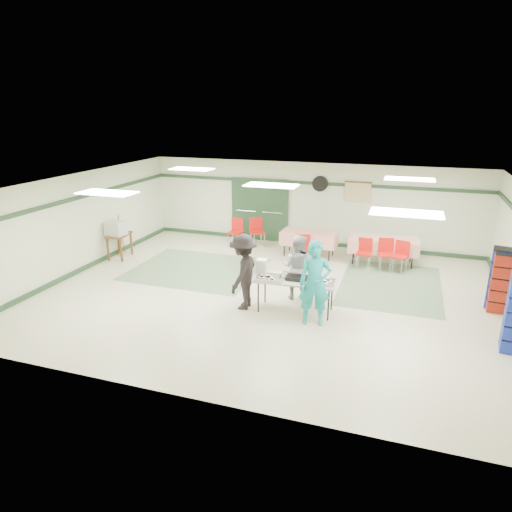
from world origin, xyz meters
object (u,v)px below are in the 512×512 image
(volunteer_dark, at_px, (243,272))
(chair_d, at_px, (304,245))
(volunteer_teal, at_px, (315,284))
(broom, at_px, (122,234))
(serving_table, at_px, (296,281))
(dining_table_a, at_px, (383,244))
(chair_loose_a, at_px, (257,229))
(volunteer_grey, at_px, (298,267))
(chair_loose_b, at_px, (236,229))
(chair_a, at_px, (386,251))
(crate_stack_red, at_px, (501,282))
(chair_c, at_px, (401,253))
(printer_table, at_px, (119,238))
(office_printer, at_px, (116,228))
(dining_table_b, at_px, (309,238))
(crate_stack_blue_a, at_px, (499,278))
(chair_b, at_px, (364,250))

(volunteer_dark, bearing_deg, chair_d, 171.03)
(volunteer_teal, relative_size, broom, 1.44)
(serving_table, distance_m, dining_table_a, 4.36)
(volunteer_teal, distance_m, chair_loose_a, 5.81)
(volunteer_grey, relative_size, chair_loose_b, 1.72)
(chair_a, distance_m, crate_stack_red, 3.27)
(chair_a, relative_size, chair_c, 1.04)
(printer_table, bearing_deg, chair_c, 2.22)
(office_printer, bearing_deg, dining_table_b, 23.56)
(dining_table_a, relative_size, dining_table_b, 1.19)
(volunteer_dark, distance_m, broom, 5.48)
(volunteer_teal, bearing_deg, crate_stack_blue_a, 17.06)
(chair_loose_b, bearing_deg, crate_stack_blue_a, -13.90)
(volunteer_dark, bearing_deg, chair_loose_a, -165.07)
(volunteer_dark, relative_size, dining_table_a, 0.86)
(volunteer_teal, height_order, crate_stack_blue_a, volunteer_teal)
(volunteer_dark, relative_size, crate_stack_red, 1.26)
(volunteer_grey, xyz_separation_m, dining_table_b, (-0.44, 3.33, -0.22))
(volunteer_grey, bearing_deg, crate_stack_blue_a, -157.57)
(serving_table, bearing_deg, office_printer, 159.78)
(volunteer_grey, distance_m, crate_stack_blue_a, 4.56)
(dining_table_b, bearing_deg, chair_loose_a, 167.66)
(chair_a, height_order, printer_table, chair_a)
(dining_table_b, height_order, chair_a, chair_a)
(chair_loose_b, distance_m, office_printer, 3.80)
(volunteer_dark, distance_m, office_printer, 5.25)
(chair_d, bearing_deg, dining_table_b, 68.16)
(volunteer_dark, distance_m, chair_a, 4.70)
(dining_table_a, height_order, chair_c, chair_c)
(chair_loose_b, xyz_separation_m, broom, (-2.99, -2.05, 0.09))
(serving_table, height_order, office_printer, office_printer)
(chair_a, bearing_deg, office_printer, -179.42)
(chair_c, xyz_separation_m, printer_table, (-8.12, -1.44, 0.10))
(chair_loose_a, relative_size, office_printer, 1.82)
(dining_table_b, distance_m, chair_b, 1.82)
(chair_a, bearing_deg, dining_table_b, 155.59)
(serving_table, xyz_separation_m, broom, (-6.06, 2.28, -0.06))
(volunteer_teal, xyz_separation_m, printer_table, (-6.50, 2.51, -0.28))
(chair_b, relative_size, broom, 0.68)
(broom, bearing_deg, chair_a, 19.35)
(dining_table_b, bearing_deg, printer_table, -157.53)
(office_printer, bearing_deg, printer_table, 92.16)
(chair_loose_b, relative_size, crate_stack_blue_a, 0.65)
(crate_stack_red, distance_m, broom, 10.41)
(dining_table_a, distance_m, chair_b, 0.74)
(crate_stack_blue_a, xyz_separation_m, broom, (-10.38, 0.60, -0.05))
(chair_a, distance_m, chair_loose_b, 4.90)
(printer_table, distance_m, broom, 0.27)
(chair_loose_a, bearing_deg, chair_b, -52.43)
(crate_stack_blue_a, height_order, office_printer, crate_stack_blue_a)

